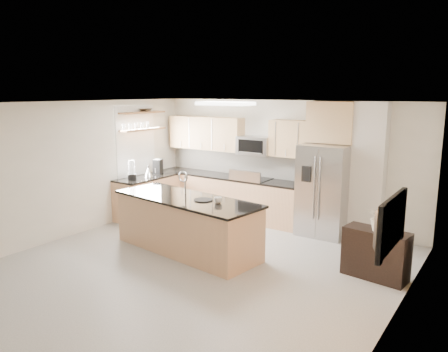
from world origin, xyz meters
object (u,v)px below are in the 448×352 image
Objects in this scene: range at (251,199)px; microwave at (255,146)px; credenza at (376,254)px; kettle at (148,172)px; cup at (218,200)px; platter at (203,200)px; blender at (132,171)px; flower_vase at (381,211)px; refrigerator at (324,190)px; television at (382,222)px; bowl at (146,109)px; island at (187,224)px; coffee_maker at (158,167)px.

range is 1.16m from microwave.
kettle reaches higher than credenza.
microwave reaches higher than cup.
blender reaches higher than platter.
refrigerator is at bearing 133.51° from flower_vase.
television is at bearing -42.75° from microwave.
blender is 1.45m from bowl.
range is 2.41m from cup.
microwave is 2.47m from platter.
island is 0.86m from cup.
refrigerator is 2.85× the size of flower_vase.
television is (2.83, -0.88, 0.33)m from cup.
kettle is (-2.70, 1.18, 0.01)m from cup.
range reaches higher than platter.
television is at bearing -6.66° from island.
credenza is 0.69m from flower_vase.
coffee_maker is (-2.09, -0.80, -0.55)m from microwave.
island is 2.41m from kettle.
television is (3.50, -0.88, 0.87)m from island.
television is (5.60, -2.44, 0.27)m from coffee_maker.
blender is (-2.07, -1.63, -0.53)m from microwave.
island is 3.15m from credenza.
platter is at bearing -166.96° from flower_vase.
island is 6.88× the size of blender.
platter is (0.36, -2.23, 0.50)m from range.
flower_vase is at bearing -28.76° from microwave.
television is (0.43, -1.57, 0.97)m from credenza.
coffee_maker is at bearing 177.84° from credenza.
credenza is at bearing 16.14° from cup.
coffee_maker is at bearing 66.47° from television.
refrigerator is 4.23× the size of blender.
bowl reaches higher than coffee_maker.
television is at bearing -23.53° from coffee_maker.
microwave reaches higher than coffee_maker.
kettle is 5.18m from flower_vase.
kettle is at bearing -152.36° from range.
flower_vase is (2.77, 0.64, 0.09)m from platter.
television is at bearing -75.94° from flower_vase.
cup is (-0.98, -2.20, 0.12)m from refrigerator.
blender is at bearing 164.95° from cup.
platter is at bearing -158.52° from credenza.
platter is 2.84m from flower_vase.
blender is 1.18× the size of bowl.
blender reaches higher than cup.
refrigerator is at bearing -1.60° from range.
island reaches higher than range.
island is 2.69× the size of television.
refrigerator is (1.66, -0.05, 0.42)m from range.
microwave reaches higher than television.
refrigerator reaches higher than television.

